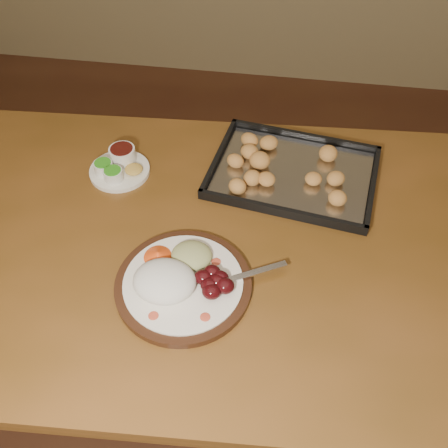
# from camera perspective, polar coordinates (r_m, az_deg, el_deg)

# --- Properties ---
(ground) EXTENTS (4.00, 4.00, 0.00)m
(ground) POSITION_cam_1_polar(r_m,az_deg,el_deg) (1.77, 5.18, -20.29)
(ground) COLOR #53311C
(ground) RESTS_ON ground
(dining_table) EXTENTS (1.55, 0.99, 0.75)m
(dining_table) POSITION_cam_1_polar(r_m,az_deg,el_deg) (1.24, -3.52, -4.54)
(dining_table) COLOR brown
(dining_table) RESTS_ON ground
(dinner_plate) EXTENTS (0.36, 0.29, 0.07)m
(dinner_plate) POSITION_cam_1_polar(r_m,az_deg,el_deg) (1.07, -4.98, -6.41)
(dinner_plate) COLOR black
(dinner_plate) RESTS_ON dining_table
(condiment_saucer) EXTENTS (0.16, 0.16, 0.05)m
(condiment_saucer) POSITION_cam_1_polar(r_m,az_deg,el_deg) (1.34, -11.94, 6.53)
(condiment_saucer) COLOR white
(condiment_saucer) RESTS_ON dining_table
(baking_tray) EXTENTS (0.46, 0.37, 0.04)m
(baking_tray) POSITION_cam_1_polar(r_m,az_deg,el_deg) (1.31, 7.89, 5.95)
(baking_tray) COLOR black
(baking_tray) RESTS_ON dining_table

